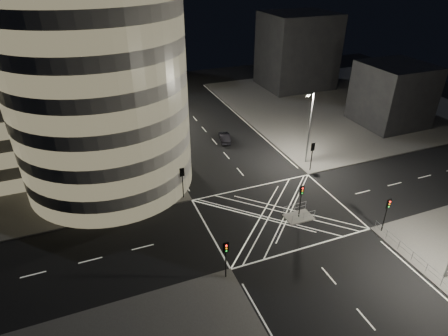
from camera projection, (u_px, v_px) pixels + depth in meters
name	position (u px, v px, depth m)	size (l,w,h in m)	color
ground	(276.00, 214.00, 42.00)	(120.00, 120.00, 0.00)	black
sidewalk_far_left	(12.00, 153.00, 54.52)	(42.00, 42.00, 0.15)	#4D4B48
sidewalk_far_right	(341.00, 103.00, 72.96)	(42.00, 42.00, 0.15)	#4D4B48
central_island	(299.00, 217.00, 41.39)	(3.00, 2.00, 0.15)	slate
office_tower_curved	(53.00, 78.00, 44.22)	(30.00, 29.00, 27.20)	#989590
office_block_rear	(47.00, 50.00, 63.33)	(24.00, 16.00, 22.00)	#989590
building_right_far	(297.00, 51.00, 78.72)	(14.00, 12.00, 15.00)	black
building_right_near	(392.00, 94.00, 61.88)	(10.00, 10.00, 10.00)	black
building_far_end	(138.00, 39.00, 83.03)	(18.00, 8.00, 18.00)	black
tree_a	(162.00, 160.00, 43.74)	(4.44, 4.44, 6.79)	black
tree_b	(152.00, 140.00, 48.58)	(4.25, 4.25, 6.69)	black
tree_c	(143.00, 121.00, 53.31)	(4.73, 4.73, 7.19)	black
tree_d	(135.00, 104.00, 57.87)	(5.50, 5.50, 8.18)	black
tree_e	(129.00, 97.00, 63.15)	(3.43, 3.43, 6.12)	black
traffic_signal_fl	(182.00, 177.00, 43.24)	(0.55, 0.22, 4.00)	black
traffic_signal_nl	(226.00, 254.00, 32.27)	(0.55, 0.22, 4.00)	black
traffic_signal_fr	(312.00, 152.00, 48.83)	(0.55, 0.22, 4.00)	black
traffic_signal_nr	(387.00, 209.00, 37.86)	(0.55, 0.22, 4.00)	black
traffic_signal_island	(301.00, 196.00, 39.97)	(0.55, 0.22, 4.00)	black
street_lamp_left_near	(164.00, 140.00, 45.92)	(1.25, 0.25, 10.00)	slate
street_lamp_left_far	(138.00, 95.00, 60.44)	(1.25, 0.25, 10.00)	slate
street_lamp_right_far	(309.00, 126.00, 49.50)	(1.25, 0.25, 10.00)	slate
railing_near_right	(419.00, 262.00, 34.49)	(0.06, 11.70, 1.10)	slate
railing_island_south	(304.00, 217.00, 40.35)	(2.80, 0.06, 1.10)	slate
railing_island_north	(295.00, 208.00, 41.80)	(2.80, 0.06, 1.10)	slate
sedan	(225.00, 137.00, 57.86)	(1.42, 4.08, 1.34)	black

